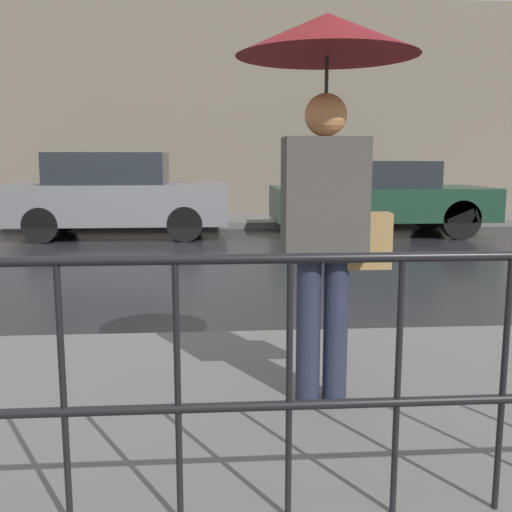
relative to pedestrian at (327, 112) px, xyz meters
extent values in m
plane|color=black|center=(-1.33, 5.31, -1.70)|extent=(80.00, 80.00, 0.00)
cube|color=#60605E|center=(-1.33, 0.02, -1.63)|extent=(28.00, 2.71, 0.13)
cube|color=#60605E|center=(-1.33, 10.27, -1.63)|extent=(28.00, 2.02, 0.13)
cube|color=gold|center=(-1.33, 5.31, -1.69)|extent=(25.20, 0.12, 0.01)
cube|color=#706656|center=(-1.33, 11.43, 0.86)|extent=(28.00, 0.30, 5.12)
cylinder|color=black|center=(-1.33, -1.09, -1.12)|extent=(12.00, 0.04, 0.04)
cylinder|color=black|center=(-1.13, -1.09, -1.07)|extent=(0.02, 0.02, 0.98)
cylinder|color=black|center=(-0.73, -1.09, -1.07)|extent=(0.02, 0.02, 0.98)
cylinder|color=black|center=(-0.33, -1.09, -1.07)|extent=(0.02, 0.02, 0.98)
cylinder|color=black|center=(0.07, -1.09, -1.07)|extent=(0.02, 0.02, 0.98)
cylinder|color=black|center=(0.47, -1.09, -1.07)|extent=(0.02, 0.02, 0.98)
cylinder|color=#23283D|center=(-0.08, 0.00, -1.16)|extent=(0.13, 0.13, 0.80)
cylinder|color=#23283D|center=(0.07, 0.00, -1.16)|extent=(0.13, 0.13, 0.80)
cube|color=#47423D|center=(-0.01, 0.00, -0.44)|extent=(0.43, 0.26, 0.64)
sphere|color=tan|center=(-0.01, 0.00, -0.01)|extent=(0.22, 0.22, 0.22)
cylinder|color=#262628|center=(-0.01, 0.00, -0.08)|extent=(0.02, 0.02, 0.72)
cone|color=maroon|center=(-0.01, 0.00, 0.38)|extent=(0.94, 0.94, 0.21)
cube|color=#9E7A47|center=(0.23, 0.00, -0.67)|extent=(0.24, 0.12, 0.30)
cube|color=slate|center=(-2.33, 8.19, -1.07)|extent=(4.01, 1.71, 0.73)
cube|color=#1E2328|center=(-2.49, 8.19, -0.42)|extent=(2.08, 1.57, 0.57)
cylinder|color=black|center=(-1.09, 8.93, -1.38)|extent=(0.63, 0.22, 0.63)
cylinder|color=black|center=(-1.09, 7.44, -1.38)|extent=(0.63, 0.22, 0.63)
cylinder|color=black|center=(-3.57, 8.93, -1.38)|extent=(0.63, 0.22, 0.63)
cylinder|color=black|center=(-3.57, 7.44, -1.38)|extent=(0.63, 0.22, 0.63)
cube|color=#193828|center=(2.62, 8.19, -1.09)|extent=(4.11, 1.83, 0.61)
cube|color=#1E2328|center=(2.45, 8.19, -0.53)|extent=(2.13, 1.68, 0.49)
cylinder|color=black|center=(3.89, 8.99, -1.34)|extent=(0.72, 0.22, 0.72)
cylinder|color=black|center=(3.89, 7.38, -1.34)|extent=(0.72, 0.22, 0.72)
cylinder|color=black|center=(1.35, 8.99, -1.34)|extent=(0.72, 0.22, 0.72)
cylinder|color=black|center=(1.35, 7.38, -1.34)|extent=(0.72, 0.22, 0.72)
camera|label=1|loc=(-0.60, -3.13, -0.23)|focal=42.00mm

